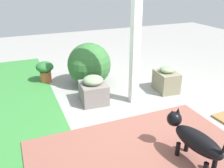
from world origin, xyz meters
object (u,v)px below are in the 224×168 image
Objects in this scene: porch_pillar at (136,25)px; stone_planter_nearest at (166,80)px; terracotta_pot_broad at (45,70)px; round_shrub at (89,65)px; dog at (194,139)px; stone_planter_mid at (93,90)px.

porch_pillar is 1.22m from stone_planter_nearest.
round_shrub is at bearing -122.46° from terracotta_pot_broad.
round_shrub is 2.41m from dog.
porch_pillar reaches higher than stone_planter_mid.
dog is (-1.48, 0.07, -0.91)m from porch_pillar.
stone_planter_nearest is 1.29m from stone_planter_mid.
round_shrub is at bearing -13.11° from stone_planter_mid.
round_shrub reaches higher than dog.
dog is (-2.83, -1.08, 0.05)m from terracotta_pot_broad.
porch_pillar is 3.29× the size of dog.
dog is at bearing -163.05° from stone_planter_mid.
terracotta_pot_broad is at bearing 26.32° from stone_planter_mid.
porch_pillar reaches higher than round_shrub.
stone_planter_mid is 1.27m from terracotta_pot_broad.
stone_planter_nearest reaches higher than terracotta_pot_broad.
stone_planter_nearest is 2.21m from terracotta_pot_broad.
porch_pillar is at bearing -110.09° from stone_planter_mid.
terracotta_pot_broad is at bearing 20.85° from dog.
stone_planter_nearest is at bearing -79.25° from porch_pillar.
porch_pillar reaches higher than dog.
stone_planter_nearest is at bearing -93.73° from stone_planter_mid.
dog is (-1.70, -0.52, 0.09)m from stone_planter_mid.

